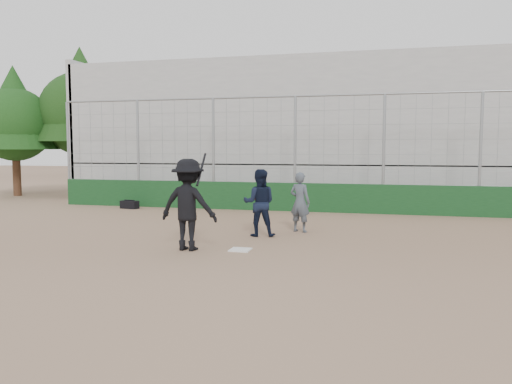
% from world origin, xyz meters
% --- Properties ---
extents(ground, '(90.00, 90.00, 0.00)m').
position_xyz_m(ground, '(0.00, 0.00, 0.00)').
color(ground, brown).
rests_on(ground, ground).
extents(home_plate, '(0.44, 0.44, 0.02)m').
position_xyz_m(home_plate, '(0.00, 0.00, 0.01)').
color(home_plate, white).
rests_on(home_plate, ground).
extents(backstop, '(18.10, 0.25, 4.04)m').
position_xyz_m(backstop, '(0.00, 7.00, 0.96)').
color(backstop, '#123918').
rests_on(backstop, ground).
extents(bleachers, '(20.25, 6.70, 6.98)m').
position_xyz_m(bleachers, '(0.00, 11.95, 2.92)').
color(bleachers, '#A0A0A0').
rests_on(bleachers, ground).
extents(tree_left, '(4.48, 4.48, 7.00)m').
position_xyz_m(tree_left, '(-11.00, 11.00, 4.39)').
color(tree_left, '#382414').
rests_on(tree_left, ground).
extents(tree_right, '(3.84, 3.84, 6.00)m').
position_xyz_m(tree_right, '(-13.50, 9.50, 3.76)').
color(tree_right, '#3B2315').
rests_on(tree_right, ground).
extents(batter_at_plate, '(1.32, 0.84, 2.11)m').
position_xyz_m(batter_at_plate, '(-1.10, -0.22, 0.99)').
color(batter_at_plate, black).
rests_on(batter_at_plate, ground).
extents(catcher_crouched, '(0.90, 0.75, 1.14)m').
position_xyz_m(catcher_crouched, '(-0.01, 1.78, 0.57)').
color(catcher_crouched, black).
rests_on(catcher_crouched, ground).
extents(umpire, '(0.68, 0.56, 1.43)m').
position_xyz_m(umpire, '(0.87, 2.69, 0.71)').
color(umpire, '#474F5A').
rests_on(umpire, ground).
extents(equipment_bag, '(0.72, 0.42, 0.33)m').
position_xyz_m(equipment_bag, '(-6.00, 6.25, 0.15)').
color(equipment_bag, black).
rests_on(equipment_bag, ground).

